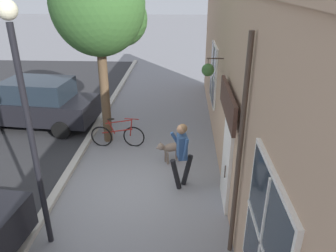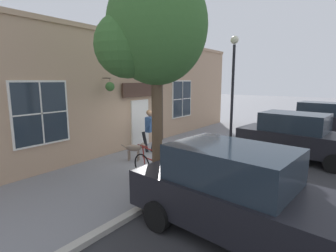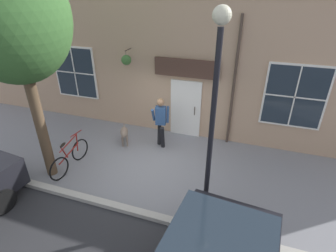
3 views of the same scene
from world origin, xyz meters
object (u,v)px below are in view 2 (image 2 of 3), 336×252
at_px(parked_car_mid_block, 297,136).
at_px(dog_on_leash, 135,148).
at_px(street_tree_by_curb, 151,31).
at_px(leaning_bicycle, 155,166).
at_px(pedestrian_walking, 149,127).
at_px(parked_car_nearest_curb, 238,193).
at_px(street_lamp, 233,77).
at_px(parked_car_far_end, 324,118).

bearing_deg(parked_car_mid_block, dog_on_leash, -141.54).
bearing_deg(street_tree_by_curb, dog_on_leash, 144.53).
distance_m(leaning_bicycle, parked_car_mid_block, 5.67).
relative_size(pedestrian_walking, parked_car_mid_block, 0.40).
distance_m(pedestrian_walking, leaning_bicycle, 3.07).
distance_m(pedestrian_walking, dog_on_leash, 1.41).
distance_m(pedestrian_walking, parked_car_mid_block, 5.74).
bearing_deg(street_tree_by_curb, pedestrian_walking, 131.55).
xyz_separation_m(parked_car_nearest_curb, parked_car_mid_block, (-0.12, 6.19, 0.00)).
distance_m(pedestrian_walking, parked_car_nearest_curb, 6.38).
distance_m(street_tree_by_curb, leaning_bicycle, 3.87).
height_order(pedestrian_walking, parked_car_nearest_curb, pedestrian_walking).
bearing_deg(pedestrian_walking, street_lamp, 37.87).
height_order(street_tree_by_curb, parked_car_far_end, street_tree_by_curb).
bearing_deg(parked_car_far_end, street_lamp, -111.81).
bearing_deg(dog_on_leash, parked_car_mid_block, 38.46).
bearing_deg(parked_car_nearest_curb, dog_on_leash, 154.06).
height_order(dog_on_leash, street_tree_by_curb, street_tree_by_curb).
bearing_deg(street_lamp, leaning_bicycle, -98.23).
height_order(pedestrian_walking, dog_on_leash, pedestrian_walking).
relative_size(parked_car_mid_block, parked_car_far_end, 1.00).
bearing_deg(street_lamp, parked_car_mid_block, 11.42).
relative_size(street_tree_by_curb, parked_car_far_end, 1.31).
distance_m(dog_on_leash, parked_car_far_end, 11.18).
xyz_separation_m(pedestrian_walking, parked_car_far_end, (5.35, 8.77, -0.20)).
relative_size(pedestrian_walking, street_tree_by_curb, 0.31).
distance_m(dog_on_leash, parked_car_nearest_curb, 5.47).
height_order(street_tree_by_curb, parked_car_mid_block, street_tree_by_curb).
bearing_deg(dog_on_leash, parked_car_far_end, 63.37).
xyz_separation_m(parked_car_mid_block, parked_car_far_end, (0.22, 6.19, 0.00)).
height_order(pedestrian_walking, street_tree_by_curb, street_tree_by_curb).
xyz_separation_m(parked_car_mid_block, street_lamp, (-2.45, -0.50, 2.20)).
xyz_separation_m(street_tree_by_curb, leaning_bicycle, (-0.31, 0.50, -3.82)).
xyz_separation_m(street_tree_by_curb, parked_car_nearest_curb, (2.88, -0.94, -3.32)).
bearing_deg(street_lamp, pedestrian_walking, -142.13).
bearing_deg(parked_car_far_end, parked_car_nearest_curb, -90.47).
height_order(dog_on_leash, parked_car_mid_block, parked_car_mid_block).
distance_m(dog_on_leash, leaning_bicycle, 1.97).
relative_size(street_tree_by_curb, street_lamp, 1.24).
bearing_deg(leaning_bicycle, parked_car_far_end, 73.26).
bearing_deg(parked_car_far_end, pedestrian_walking, -121.40).
bearing_deg(street_tree_by_curb, leaning_bicycle, 121.65).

